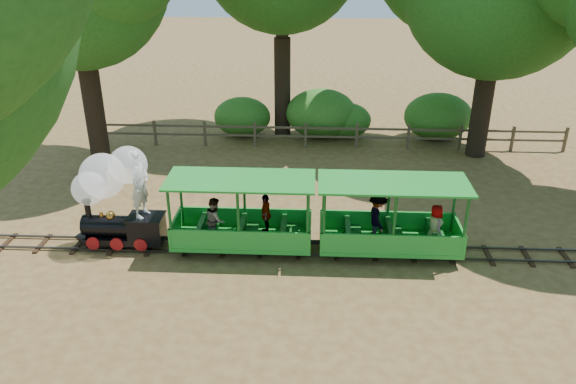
{
  "coord_description": "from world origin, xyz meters",
  "views": [
    {
      "loc": [
        -0.62,
        -12.93,
        7.75
      ],
      "look_at": [
        -1.31,
        0.5,
        1.51
      ],
      "focal_mm": 35.0,
      "sensor_mm": 36.0,
      "label": 1
    }
  ],
  "objects_px": {
    "locomotive": "(114,190)",
    "carriage_rear": "(392,226)",
    "fence": "(331,134)",
    "carriage_front": "(240,223)"
  },
  "relations": [
    {
      "from": "locomotive",
      "to": "fence",
      "type": "xyz_separation_m",
      "value": [
        5.84,
        7.93,
        -1.06
      ]
    },
    {
      "from": "locomotive",
      "to": "carriage_rear",
      "type": "distance_m",
      "value": 7.29
    },
    {
      "from": "carriage_rear",
      "to": "fence",
      "type": "distance_m",
      "value": 8.13
    },
    {
      "from": "locomotive",
      "to": "fence",
      "type": "distance_m",
      "value": 9.9
    },
    {
      "from": "carriage_front",
      "to": "fence",
      "type": "xyz_separation_m",
      "value": [
        2.54,
        8.01,
        -0.23
      ]
    },
    {
      "from": "carriage_front",
      "to": "fence",
      "type": "height_order",
      "value": "carriage_front"
    },
    {
      "from": "carriage_front",
      "to": "fence",
      "type": "relative_size",
      "value": 0.21
    },
    {
      "from": "locomotive",
      "to": "carriage_front",
      "type": "distance_m",
      "value": 3.41
    },
    {
      "from": "locomotive",
      "to": "carriage_rear",
      "type": "bearing_deg",
      "value": -0.57
    },
    {
      "from": "carriage_rear",
      "to": "fence",
      "type": "height_order",
      "value": "carriage_rear"
    }
  ]
}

